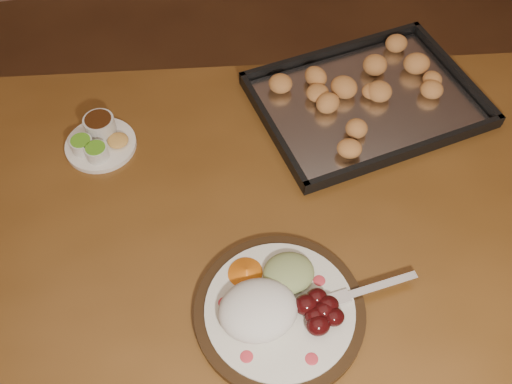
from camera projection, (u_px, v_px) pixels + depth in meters
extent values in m
plane|color=brown|center=(249.00, 364.00, 1.71)|extent=(4.00, 4.00, 0.00)
cube|color=brown|center=(256.00, 227.00, 1.13)|extent=(1.63, 1.13, 0.04)
cylinder|color=#4E3217|center=(9.00, 199.00, 1.63)|extent=(0.07, 0.07, 0.71)
cylinder|color=#4E3217|center=(476.00, 173.00, 1.68)|extent=(0.07, 0.07, 0.71)
cylinder|color=black|center=(280.00, 312.00, 0.99)|extent=(0.30, 0.30, 0.02)
cylinder|color=silver|center=(280.00, 309.00, 0.99)|extent=(0.26, 0.26, 0.01)
ellipsoid|color=#CF313D|center=(247.00, 357.00, 0.93)|extent=(0.02, 0.02, 0.00)
ellipsoid|color=#CF313D|center=(312.00, 359.00, 0.93)|extent=(0.02, 0.02, 0.00)
ellipsoid|color=#CF313D|center=(319.00, 281.00, 1.01)|extent=(0.02, 0.02, 0.00)
ellipsoid|color=#CF313D|center=(224.00, 303.00, 0.99)|extent=(0.02, 0.02, 0.00)
ellipsoid|color=white|center=(258.00, 310.00, 0.96)|extent=(0.15, 0.13, 0.06)
ellipsoid|color=#45090A|center=(315.00, 316.00, 0.96)|extent=(0.04, 0.03, 0.03)
ellipsoid|color=#45090A|center=(327.00, 305.00, 0.97)|extent=(0.04, 0.03, 0.03)
ellipsoid|color=#45090A|center=(317.00, 297.00, 0.98)|extent=(0.04, 0.03, 0.03)
ellipsoid|color=#45090A|center=(334.00, 317.00, 0.96)|extent=(0.04, 0.03, 0.03)
ellipsoid|color=#45090A|center=(306.00, 305.00, 0.97)|extent=(0.04, 0.03, 0.03)
ellipsoid|color=#45090A|center=(324.00, 311.00, 0.96)|extent=(0.04, 0.03, 0.03)
ellipsoid|color=#45090A|center=(318.00, 325.00, 0.95)|extent=(0.04, 0.03, 0.03)
ellipsoid|color=tan|center=(289.00, 273.00, 1.01)|extent=(0.10, 0.09, 0.04)
cone|color=orange|center=(246.00, 272.00, 1.01)|extent=(0.08, 0.09, 0.03)
cube|color=white|center=(380.00, 286.00, 1.01)|extent=(0.14, 0.03, 0.00)
cube|color=white|center=(339.00, 298.00, 0.99)|extent=(0.04, 0.03, 0.00)
cylinder|color=white|center=(328.00, 307.00, 0.98)|extent=(0.03, 0.01, 0.00)
cylinder|color=white|center=(326.00, 304.00, 0.98)|extent=(0.03, 0.01, 0.00)
cylinder|color=white|center=(325.00, 301.00, 0.99)|extent=(0.03, 0.01, 0.00)
cylinder|color=white|center=(323.00, 297.00, 0.99)|extent=(0.03, 0.01, 0.00)
cylinder|color=white|center=(101.00, 145.00, 1.22)|extent=(0.15, 0.15, 0.01)
cylinder|color=silver|center=(82.00, 145.00, 1.19)|extent=(0.05, 0.05, 0.03)
cylinder|color=#58A621|center=(80.00, 141.00, 1.18)|extent=(0.04, 0.04, 0.00)
cylinder|color=silver|center=(97.00, 152.00, 1.18)|extent=(0.05, 0.05, 0.03)
cylinder|color=#58A621|center=(95.00, 148.00, 1.17)|extent=(0.04, 0.04, 0.00)
cylinder|color=silver|center=(100.00, 125.00, 1.22)|extent=(0.07, 0.07, 0.04)
cylinder|color=#391C0A|center=(98.00, 119.00, 1.21)|extent=(0.06, 0.06, 0.00)
ellipsoid|color=#EDC153|center=(118.00, 140.00, 1.21)|extent=(0.05, 0.05, 0.02)
cube|color=black|center=(366.00, 103.00, 1.30)|extent=(0.53, 0.43, 0.01)
cube|color=black|center=(332.00, 51.00, 1.37)|extent=(0.48, 0.09, 0.02)
cube|color=black|center=(407.00, 152.00, 1.19)|extent=(0.48, 0.09, 0.02)
cube|color=black|center=(455.00, 71.00, 1.34)|extent=(0.07, 0.35, 0.02)
cube|color=black|center=(272.00, 128.00, 1.23)|extent=(0.07, 0.35, 0.02)
cube|color=silver|center=(367.00, 101.00, 1.29)|extent=(0.50, 0.39, 0.00)
ellipsoid|color=#D58C4A|center=(391.00, 87.00, 1.29)|extent=(0.05, 0.05, 0.04)
ellipsoid|color=#D58C4A|center=(405.00, 72.00, 1.32)|extent=(0.07, 0.07, 0.04)
ellipsoid|color=#D58C4A|center=(370.00, 65.00, 1.33)|extent=(0.07, 0.07, 0.04)
ellipsoid|color=#D58C4A|center=(368.00, 74.00, 1.31)|extent=(0.06, 0.06, 0.04)
ellipsoid|color=#D58C4A|center=(340.00, 72.00, 1.32)|extent=(0.06, 0.06, 0.04)
ellipsoid|color=#D58C4A|center=(346.00, 89.00, 1.28)|extent=(0.07, 0.07, 0.04)
ellipsoid|color=#D58C4A|center=(316.00, 99.00, 1.27)|extent=(0.07, 0.07, 0.04)
ellipsoid|color=#D58C4A|center=(335.00, 105.00, 1.25)|extent=(0.05, 0.05, 0.04)
ellipsoid|color=#D58C4A|center=(319.00, 119.00, 1.23)|extent=(0.07, 0.07, 0.04)
ellipsoid|color=#D58C4A|center=(358.00, 125.00, 1.22)|extent=(0.07, 0.07, 0.04)
ellipsoid|color=#D58C4A|center=(372.00, 109.00, 1.25)|extent=(0.06, 0.06, 0.04)
ellipsoid|color=#D58C4A|center=(396.00, 113.00, 1.24)|extent=(0.06, 0.06, 0.04)
ellipsoid|color=#D58C4A|center=(408.00, 113.00, 1.24)|extent=(0.07, 0.07, 0.04)
ellipsoid|color=#D58C4A|center=(426.00, 86.00, 1.29)|extent=(0.07, 0.07, 0.04)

